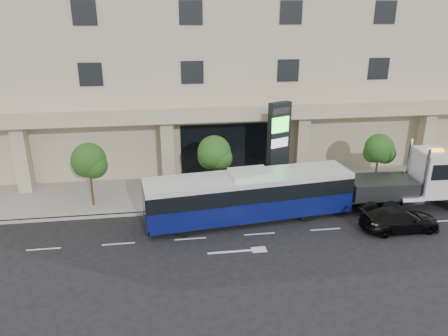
% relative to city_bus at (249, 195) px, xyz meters
% --- Properties ---
extents(ground, '(120.00, 120.00, 0.00)m').
position_rel_city_bus_xyz_m(ground, '(0.27, -0.47, -1.63)').
color(ground, black).
rests_on(ground, ground).
extents(sidewalk, '(120.00, 6.00, 0.15)m').
position_rel_city_bus_xyz_m(sidewalk, '(0.27, 4.53, -1.56)').
color(sidewalk, gray).
rests_on(sidewalk, ground).
extents(curb, '(120.00, 0.30, 0.15)m').
position_rel_city_bus_xyz_m(curb, '(0.27, 1.53, -1.56)').
color(curb, gray).
rests_on(curb, ground).
extents(convention_center, '(60.00, 17.60, 20.00)m').
position_rel_city_bus_xyz_m(convention_center, '(0.27, 14.96, 8.34)').
color(convention_center, tan).
rests_on(convention_center, ground).
extents(tree_left, '(2.27, 2.20, 4.22)m').
position_rel_city_bus_xyz_m(tree_left, '(-9.70, 3.13, 1.48)').
color(tree_left, '#422B19').
rests_on(tree_left, sidewalk).
extents(tree_mid, '(2.28, 2.20, 4.38)m').
position_rel_city_bus_xyz_m(tree_mid, '(-1.70, 3.13, 1.63)').
color(tree_mid, '#422B19').
rests_on(tree_mid, sidewalk).
extents(tree_right, '(2.10, 2.00, 4.04)m').
position_rel_city_bus_xyz_m(tree_right, '(9.80, 3.13, 1.41)').
color(tree_right, '#422B19').
rests_on(tree_right, sidewalk).
extents(city_bus, '(12.86, 4.09, 3.20)m').
position_rel_city_bus_xyz_m(city_bus, '(0.00, 0.00, 0.00)').
color(city_bus, black).
rests_on(city_bus, ground).
extents(tow_truck, '(9.55, 2.69, 4.34)m').
position_rel_city_bus_xyz_m(tow_truck, '(11.16, 0.20, 0.16)').
color(tow_truck, '#2D3033').
rests_on(tow_truck, ground).
extents(black_sedan, '(4.65, 1.93, 1.34)m').
position_rel_city_bus_xyz_m(black_sedan, '(8.51, -2.63, -0.96)').
color(black_sedan, black).
rests_on(black_sedan, ground).
extents(signage_pylon, '(1.65, 1.12, 6.28)m').
position_rel_city_bus_xyz_m(signage_pylon, '(2.81, 3.95, 1.71)').
color(signage_pylon, black).
rests_on(signage_pylon, sidewalk).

